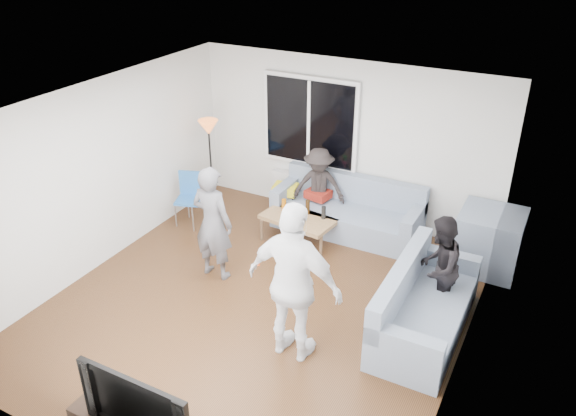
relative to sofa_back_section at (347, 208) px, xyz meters
The scene contains 30 objects.
floor 2.33m from the sofa_back_section, 96.57° to the right, with size 5.00×5.50×0.04m, color #56351C.
ceiling 3.17m from the sofa_back_section, 96.57° to the right, with size 5.00×5.50×0.04m, color white.
wall_back 1.04m from the sofa_back_section, 117.60° to the left, with size 5.00×0.04×2.60m, color silver.
wall_front 5.12m from the sofa_back_section, 92.97° to the right, with size 5.00×0.04×2.60m, color silver.
wall_left 3.70m from the sofa_back_section, 140.78° to the right, with size 0.04×5.50×2.60m, color silver.
wall_right 3.32m from the sofa_back_section, 45.14° to the right, with size 0.04×5.50×2.60m, color silver.
window_frame 1.48m from the sofa_back_section, 154.01° to the left, with size 1.62×0.06×1.47m, color white.
window_glass 1.47m from the sofa_back_section, 156.20° to the left, with size 1.50×0.02×1.35m, color black.
window_mullion 1.46m from the sofa_back_section, 156.76° to the left, with size 0.05×0.03×1.35m, color white.
radiator 0.95m from the sofa_back_section, 156.20° to the left, with size 1.30×0.12×0.62m, color silver.
potted_plant 0.80m from the sofa_back_section, 149.93° to the left, with size 0.21×0.17×0.39m, color #27632B.
vase 1.07m from the sofa_back_section, 160.07° to the left, with size 0.17×0.17×0.18m, color white.
sofa_back_section is the anchor object (origin of this frame).
sofa_right_section 2.52m from the sofa_back_section, 45.67° to the right, with size 0.85×2.00×0.85m, color gray, non-canonical shape.
sofa_corner 2.14m from the sofa_back_section, ahead, with size 0.85×0.85×0.85m, color gray.
cushion_yellow 1.08m from the sofa_back_section, behind, with size 0.38×0.32×0.14m, color yellow.
cushion_red 0.54m from the sofa_back_section, behind, with size 0.36×0.30×0.13m, color maroon.
coffee_table 0.84m from the sofa_back_section, 132.76° to the right, with size 1.10×0.60×0.40m, color #A97A52.
pitcher 0.84m from the sofa_back_section, 138.79° to the right, with size 0.17×0.17×0.17m, color maroon.
side_chair 2.50m from the sofa_back_section, 157.72° to the right, with size 0.40×0.40×0.86m, color #2864AD, non-canonical shape.
floor_lamp 2.36m from the sofa_back_section, behind, with size 0.32×0.32×1.56m, color orange, non-canonical shape.
player_left 2.30m from the sofa_back_section, 120.39° to the right, with size 0.59×0.39×1.63m, color #55545A.
player_right 2.97m from the sofa_back_section, 79.19° to the right, with size 1.12×0.47×1.92m, color white.
spectator_right 2.25m from the sofa_back_section, 38.16° to the right, with size 0.65×0.51×1.34m, color black.
spectator_back 0.56m from the sofa_back_section, behind, with size 0.84×0.48×1.30m, color black.
television 4.78m from the sofa_back_section, 89.37° to the right, with size 1.14×0.15×0.66m, color black.
bottle_c 0.65m from the sofa_back_section, 137.99° to the right, with size 0.07×0.07×0.23m, color black.
bottle_e 0.50m from the sofa_back_section, 113.66° to the right, with size 0.07×0.07×0.20m, color black.
bottle_b 0.98m from the sofa_back_section, 132.10° to the right, with size 0.08×0.08×0.24m, color #1A9121.
bottle_a 0.99m from the sofa_back_section, 147.43° to the right, with size 0.07×0.07×0.21m, color orange.
Camera 1 is at (3.09, -5.10, 4.51)m, focal length 35.51 mm.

